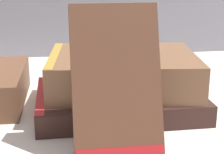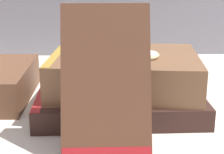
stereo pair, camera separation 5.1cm
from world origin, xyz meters
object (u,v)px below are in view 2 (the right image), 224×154
Objects in this scene: book_flat_bottom at (115,100)px; book_leaning_front at (106,85)px; pocket_watch at (142,55)px; book_flat_top at (121,72)px.

book_flat_bottom is 0.13m from book_leaning_front.
book_leaning_front is 3.29× the size of pocket_watch.
book_leaning_front is 0.12m from pocket_watch.
book_flat_bottom is 4.66× the size of pocket_watch.
book_flat_top is at bearing 48.42° from book_flat_bottom.
book_leaning_front is at bearing -98.35° from book_flat_bottom.
book_flat_top is 4.42× the size of pocket_watch.
book_flat_top is (0.01, 0.01, 0.04)m from book_flat_bottom.
pocket_watch is at bearing -22.08° from book_flat_top.
pocket_watch is (0.05, 0.11, 0.01)m from book_leaning_front.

